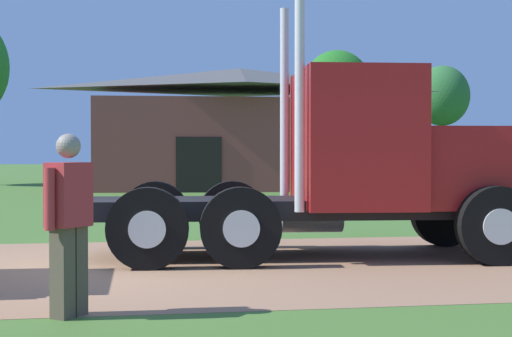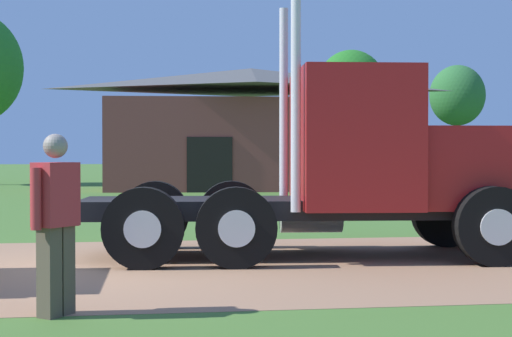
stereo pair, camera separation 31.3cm
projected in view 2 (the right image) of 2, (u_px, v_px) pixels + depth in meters
ground_plane at (56, 269)px, 10.53m from camera, size 200.00×200.00×0.00m
dirt_track at (56, 269)px, 10.53m from camera, size 120.00×6.29×0.01m
truck_foreground_white at (371, 169)px, 11.83m from camera, size 7.21×3.00×3.89m
visitor_standing_near at (56, 218)px, 7.48m from camera, size 0.46×0.50×1.75m
shed_building at (251, 131)px, 33.60m from camera, size 12.96×6.47×5.20m
tree_right at (351, 89)px, 51.44m from camera, size 4.65×4.65×8.34m
tree_far_right at (457, 96)px, 51.91m from camera, size 3.66×3.66×7.40m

